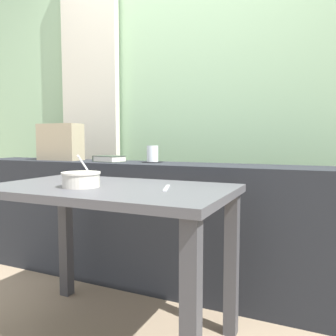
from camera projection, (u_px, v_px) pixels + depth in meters
ground at (104, 326)px, 1.67m from camera, size 8.00×8.00×0.00m
outdoor_backdrop at (190, 80)px, 2.63m from camera, size 4.80×0.08×2.80m
curtain_left_panel at (90, 103)px, 2.92m from camera, size 0.56×0.06×2.50m
dark_console_ledge at (154, 224)px, 2.14m from camera, size 2.80×0.35×0.78m
breakfast_table at (109, 212)px, 1.52m from camera, size 1.10×0.64×0.72m
coaster_square at (153, 162)px, 2.15m from camera, size 0.10×0.10×0.00m
juice_glass at (153, 154)px, 2.15m from camera, size 0.07×0.07×0.10m
closed_book at (109, 159)px, 2.24m from camera, size 0.21×0.17×0.04m
throw_pillow at (60, 142)px, 2.41m from camera, size 0.32×0.15×0.26m
soup_bowl at (81, 180)px, 1.47m from camera, size 0.17×0.17×0.14m
fork_utensil at (167, 188)px, 1.43m from camera, size 0.07×0.17×0.01m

